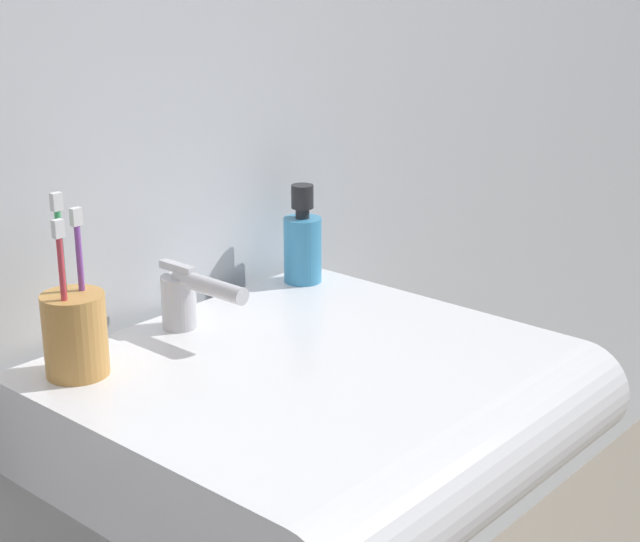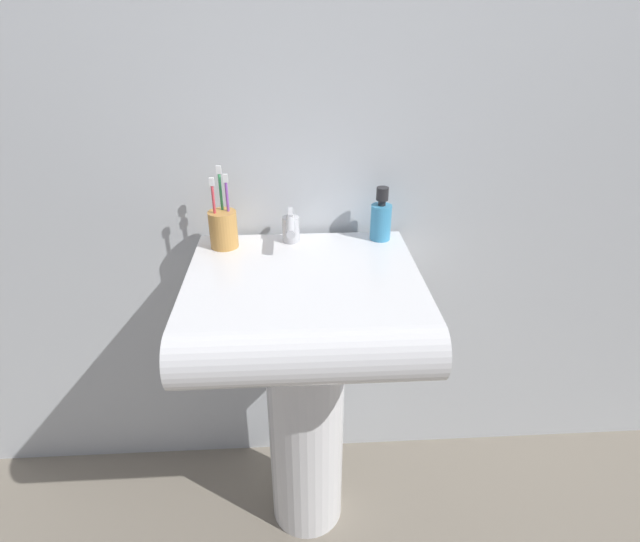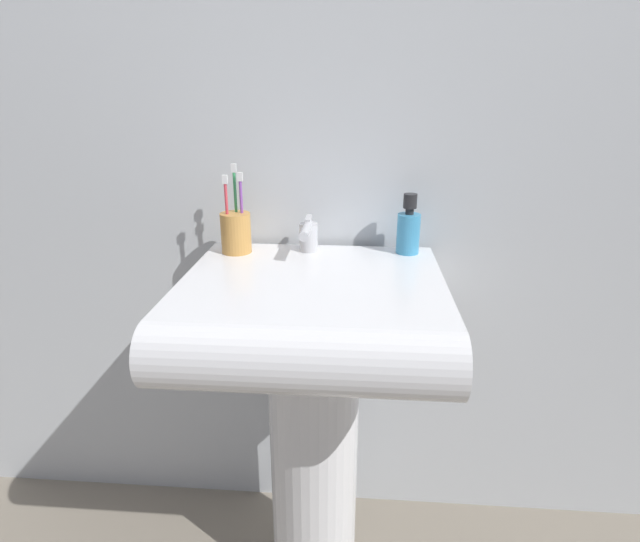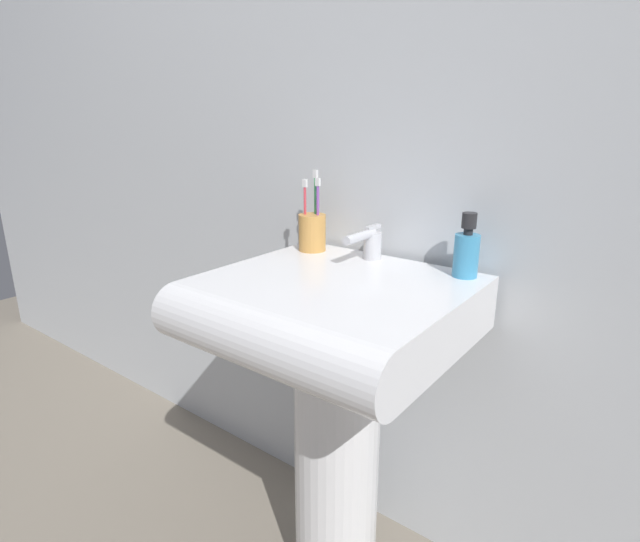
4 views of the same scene
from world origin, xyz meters
The scene contains 5 objects.
wall_back centered at (0.00, 0.28, 1.20)m, with size 5.00×0.05×2.40m, color silver.
sink_basin centered at (0.00, -0.05, 0.77)m, with size 0.55×0.53×0.12m.
faucet centered at (-0.03, 0.17, 0.88)m, with size 0.04×0.14×0.09m.
toothbrush_cup centered at (-0.20, 0.16, 0.88)m, with size 0.07×0.07×0.21m.
soap_bottle centered at (0.21, 0.19, 0.89)m, with size 0.05×0.05×0.14m.
Camera 1 is at (-0.79, -0.72, 1.29)m, focal length 55.00 mm.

